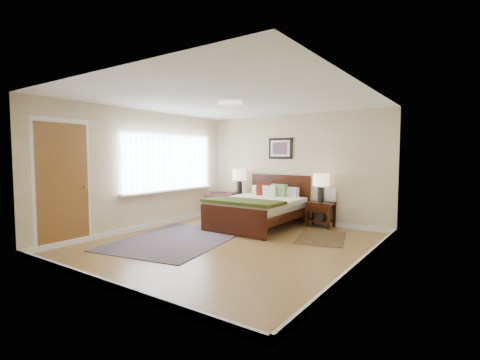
{
  "coord_description": "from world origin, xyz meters",
  "views": [
    {
      "loc": [
        3.57,
        -4.85,
        1.55
      ],
      "look_at": [
        -0.49,
        0.99,
        1.05
      ],
      "focal_mm": 26.0,
      "sensor_mm": 36.0,
      "label": 1
    }
  ],
  "objects": [
    {
      "name": "wall_art",
      "position": [
        -0.35,
        2.47,
        1.72
      ],
      "size": [
        0.62,
        0.05,
        0.5
      ],
      "color": "black",
      "rests_on": "back_wall"
    },
    {
      "name": "right_wall",
      "position": [
        2.25,
        0.0,
        1.25
      ],
      "size": [
        0.04,
        5.0,
        2.5
      ],
      "primitive_type": "cube",
      "color": "#C4B88E",
      "rests_on": "ground"
    },
    {
      "name": "lamp_left",
      "position": [
        -1.39,
        2.27,
        1.01
      ],
      "size": [
        0.34,
        0.34,
        0.61
      ],
      "color": "black",
      "rests_on": "nightstand_left"
    },
    {
      "name": "front_wall",
      "position": [
        0.0,
        -2.5,
        1.25
      ],
      "size": [
        4.5,
        0.04,
        2.5
      ],
      "primitive_type": "cube",
      "color": "#C4B88E",
      "rests_on": "ground"
    },
    {
      "name": "bed",
      "position": [
        -0.35,
        1.52,
        0.5
      ],
      "size": [
        1.66,
        2.0,
        1.08
      ],
      "color": "black",
      "rests_on": "ground"
    },
    {
      "name": "ceiling",
      "position": [
        0.0,
        0.0,
        2.5
      ],
      "size": [
        4.5,
        5.0,
        0.02
      ],
      "primitive_type": "cube",
      "color": "white",
      "rests_on": "back_wall"
    },
    {
      "name": "left_wall",
      "position": [
        -2.25,
        0.0,
        1.25
      ],
      "size": [
        0.04,
        5.0,
        2.5
      ],
      "primitive_type": "cube",
      "color": "#C4B88E",
      "rests_on": "ground"
    },
    {
      "name": "lamp_right",
      "position": [
        0.75,
        2.27,
        0.97
      ],
      "size": [
        0.34,
        0.34,
        0.61
      ],
      "color": "black",
      "rests_on": "nightstand_right"
    },
    {
      "name": "nightstand_right",
      "position": [
        0.75,
        2.26,
        0.34
      ],
      "size": [
        0.55,
        0.41,
        0.54
      ],
      "color": "black",
      "rests_on": "ground"
    },
    {
      "name": "rug_persian",
      "position": [
        -1.0,
        -0.32,
        0.01
      ],
      "size": [
        2.29,
        2.88,
        0.01
      ],
      "primitive_type": "cube",
      "rotation": [
        0.0,
        0.0,
        0.19
      ],
      "color": "#0E1746",
      "rests_on": "ground"
    },
    {
      "name": "floor",
      "position": [
        0.0,
        0.0,
        0.0
      ],
      "size": [
        5.0,
        5.0,
        0.0
      ],
      "primitive_type": "plane",
      "color": "olive",
      "rests_on": "ground"
    },
    {
      "name": "door",
      "position": [
        -2.23,
        -1.75,
        1.07
      ],
      "size": [
        0.06,
        1.0,
        2.18
      ],
      "color": "silver",
      "rests_on": "ground"
    },
    {
      "name": "armchair",
      "position": [
        -1.8,
        2.0,
        0.32
      ],
      "size": [
        0.93,
        0.92,
        0.64
      ],
      "primitive_type": "imported",
      "rotation": [
        0.0,
        0.0,
        -1.12
      ],
      "color": "brown",
      "rests_on": "ground"
    },
    {
      "name": "window",
      "position": [
        -2.2,
        0.7,
        1.38
      ],
      "size": [
        0.11,
        2.72,
        1.32
      ],
      "color": "silver",
      "rests_on": "left_wall"
    },
    {
      "name": "rug_navy",
      "position": [
        1.14,
        1.33,
        0.01
      ],
      "size": [
        1.16,
        1.45,
        0.01
      ],
      "primitive_type": "cube",
      "rotation": [
        0.0,
        0.0,
        0.27
      ],
      "color": "black",
      "rests_on": "ground"
    },
    {
      "name": "back_wall",
      "position": [
        0.0,
        2.5,
        1.25
      ],
      "size": [
        4.5,
        0.04,
        2.5
      ],
      "primitive_type": "cube",
      "color": "#C4B88E",
      "rests_on": "ground"
    },
    {
      "name": "ceil_fixture",
      "position": [
        0.0,
        0.0,
        2.47
      ],
      "size": [
        0.44,
        0.44,
        0.08
      ],
      "color": "white",
      "rests_on": "ceiling"
    },
    {
      "name": "nightstand_left",
      "position": [
        -1.39,
        2.25,
        0.46
      ],
      "size": [
        0.49,
        0.44,
        0.58
      ],
      "color": "black",
      "rests_on": "ground"
    }
  ]
}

